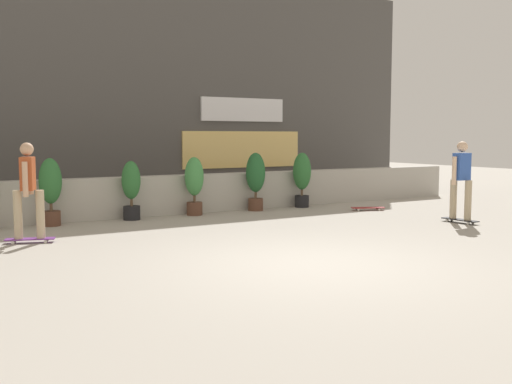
{
  "coord_description": "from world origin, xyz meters",
  "views": [
    {
      "loc": [
        -4.83,
        -6.66,
        1.8
      ],
      "look_at": [
        0.0,
        1.5,
        0.9
      ],
      "focal_mm": 41.29,
      "sensor_mm": 36.0,
      "label": 1
    }
  ],
  "objects_px": {
    "potted_plant_1": "(50,188)",
    "potted_plant_4": "(256,178)",
    "potted_plant_5": "(302,176)",
    "skater_far_right": "(461,178)",
    "potted_plant_3": "(194,183)",
    "potted_plant_2": "(131,188)",
    "skateboard_near_camera": "(368,208)",
    "skater_mid_plaza": "(28,188)"
  },
  "relations": [
    {
      "from": "potted_plant_5",
      "to": "skater_far_right",
      "type": "height_order",
      "value": "skater_far_right"
    },
    {
      "from": "skater_far_right",
      "to": "skateboard_near_camera",
      "type": "distance_m",
      "value": 2.72
    },
    {
      "from": "potted_plant_1",
      "to": "skater_far_right",
      "type": "bearing_deg",
      "value": -27.89
    },
    {
      "from": "potted_plant_1",
      "to": "potted_plant_3",
      "type": "xyz_separation_m",
      "value": [
        3.16,
        0.0,
        -0.03
      ]
    },
    {
      "from": "skater_far_right",
      "to": "skateboard_near_camera",
      "type": "relative_size",
      "value": 2.09
    },
    {
      "from": "potted_plant_2",
      "to": "potted_plant_4",
      "type": "xyz_separation_m",
      "value": [
        3.11,
        0.0,
        0.1
      ]
    },
    {
      "from": "potted_plant_3",
      "to": "skateboard_near_camera",
      "type": "bearing_deg",
      "value": -18.78
    },
    {
      "from": "potted_plant_1",
      "to": "potted_plant_5",
      "type": "distance_m",
      "value": 6.15
    },
    {
      "from": "potted_plant_1",
      "to": "potted_plant_2",
      "type": "bearing_deg",
      "value": 0.0
    },
    {
      "from": "skater_mid_plaza",
      "to": "potted_plant_1",
      "type": "bearing_deg",
      "value": 68.15
    },
    {
      "from": "potted_plant_1",
      "to": "potted_plant_3",
      "type": "bearing_deg",
      "value": 0.0
    },
    {
      "from": "potted_plant_3",
      "to": "potted_plant_5",
      "type": "height_order",
      "value": "potted_plant_5"
    },
    {
      "from": "potted_plant_3",
      "to": "skater_far_right",
      "type": "bearing_deg",
      "value": -42.67
    },
    {
      "from": "skater_far_right",
      "to": "skater_mid_plaza",
      "type": "xyz_separation_m",
      "value": [
        -8.13,
        2.14,
        0.0
      ]
    },
    {
      "from": "potted_plant_5",
      "to": "skater_mid_plaza",
      "type": "distance_m",
      "value": 7.1
    },
    {
      "from": "skater_mid_plaza",
      "to": "skateboard_near_camera",
      "type": "relative_size",
      "value": 2.09
    },
    {
      "from": "potted_plant_3",
      "to": "potted_plant_5",
      "type": "relative_size",
      "value": 0.96
    },
    {
      "from": "potted_plant_5",
      "to": "skater_mid_plaza",
      "type": "height_order",
      "value": "skater_mid_plaza"
    },
    {
      "from": "skateboard_near_camera",
      "to": "potted_plant_5",
      "type": "bearing_deg",
      "value": 126.49
    },
    {
      "from": "potted_plant_1",
      "to": "potted_plant_5",
      "type": "bearing_deg",
      "value": 0.0
    },
    {
      "from": "potted_plant_5",
      "to": "skater_mid_plaza",
      "type": "relative_size",
      "value": 0.82
    },
    {
      "from": "skater_far_right",
      "to": "potted_plant_3",
      "type": "bearing_deg",
      "value": 137.33
    },
    {
      "from": "skater_mid_plaza",
      "to": "skateboard_near_camera",
      "type": "xyz_separation_m",
      "value": [
        7.88,
        0.43,
        -0.88
      ]
    },
    {
      "from": "potted_plant_5",
      "to": "skater_far_right",
      "type": "distance_m",
      "value": 4.13
    },
    {
      "from": "skater_mid_plaza",
      "to": "skateboard_near_camera",
      "type": "bearing_deg",
      "value": 3.12
    },
    {
      "from": "potted_plant_1",
      "to": "potted_plant_2",
      "type": "distance_m",
      "value": 1.67
    },
    {
      "from": "potted_plant_1",
      "to": "skater_mid_plaza",
      "type": "bearing_deg",
      "value": -111.85
    },
    {
      "from": "potted_plant_5",
      "to": "skater_mid_plaza",
      "type": "xyz_separation_m",
      "value": [
        -6.87,
        -1.79,
        0.15
      ]
    },
    {
      "from": "potted_plant_3",
      "to": "potted_plant_4",
      "type": "relative_size",
      "value": 0.95
    },
    {
      "from": "potted_plant_4",
      "to": "potted_plant_5",
      "type": "distance_m",
      "value": 1.37
    },
    {
      "from": "skater_far_right",
      "to": "skateboard_near_camera",
      "type": "height_order",
      "value": "skater_far_right"
    },
    {
      "from": "potted_plant_5",
      "to": "potted_plant_2",
      "type": "bearing_deg",
      "value": 180.0
    },
    {
      "from": "potted_plant_2",
      "to": "skater_mid_plaza",
      "type": "bearing_deg",
      "value": -143.18
    },
    {
      "from": "potted_plant_4",
      "to": "potted_plant_5",
      "type": "height_order",
      "value": "potted_plant_4"
    },
    {
      "from": "skateboard_near_camera",
      "to": "skater_mid_plaza",
      "type": "bearing_deg",
      "value": -176.88
    },
    {
      "from": "potted_plant_2",
      "to": "potted_plant_3",
      "type": "distance_m",
      "value": 1.49
    },
    {
      "from": "potted_plant_4",
      "to": "skater_far_right",
      "type": "relative_size",
      "value": 0.83
    },
    {
      "from": "potted_plant_2",
      "to": "potted_plant_5",
      "type": "height_order",
      "value": "potted_plant_5"
    },
    {
      "from": "potted_plant_1",
      "to": "skater_far_right",
      "type": "distance_m",
      "value": 8.39
    },
    {
      "from": "skater_far_right",
      "to": "potted_plant_1",
      "type": "bearing_deg",
      "value": 152.11
    },
    {
      "from": "potted_plant_1",
      "to": "potted_plant_4",
      "type": "relative_size",
      "value": 0.97
    },
    {
      "from": "skater_far_right",
      "to": "skateboard_near_camera",
      "type": "xyz_separation_m",
      "value": [
        -0.26,
        2.57,
        -0.88
      ]
    }
  ]
}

